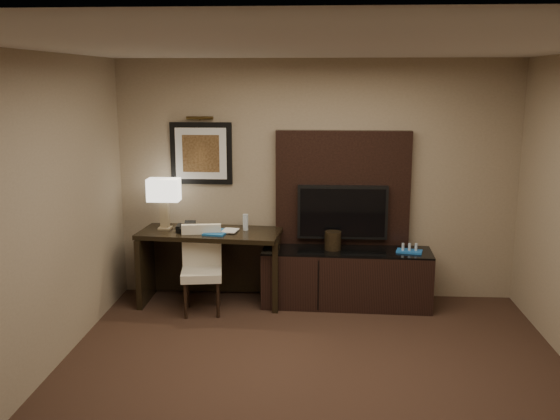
# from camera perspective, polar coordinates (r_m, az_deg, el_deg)

# --- Properties ---
(floor) EXTENTS (4.50, 5.00, 0.01)m
(floor) POSITION_cam_1_polar(r_m,az_deg,el_deg) (5.13, 2.94, -17.10)
(floor) COLOR #301D15
(floor) RESTS_ON ground
(ceiling) EXTENTS (4.50, 5.00, 0.01)m
(ceiling) POSITION_cam_1_polar(r_m,az_deg,el_deg) (4.49, 3.32, 14.71)
(ceiling) COLOR silver
(ceiling) RESTS_ON wall_back
(wall_back) EXTENTS (4.50, 0.01, 2.70)m
(wall_back) POSITION_cam_1_polar(r_m,az_deg,el_deg) (7.07, 3.31, 2.72)
(wall_back) COLOR gray
(wall_back) RESTS_ON floor
(wall_front) EXTENTS (4.50, 0.01, 2.70)m
(wall_front) POSITION_cam_1_polar(r_m,az_deg,el_deg) (2.28, 2.52, -17.84)
(wall_front) COLOR gray
(wall_front) RESTS_ON floor
(wall_left) EXTENTS (0.01, 5.00, 2.70)m
(wall_left) POSITION_cam_1_polar(r_m,az_deg,el_deg) (5.15, -22.78, -1.70)
(wall_left) COLOR gray
(wall_left) RESTS_ON floor
(desk) EXTENTS (1.60, 0.79, 0.83)m
(desk) POSITION_cam_1_polar(r_m,az_deg,el_deg) (7.05, -6.34, -5.19)
(desk) COLOR black
(desk) RESTS_ON floor
(credenza) EXTENTS (1.86, 0.58, 0.64)m
(credenza) POSITION_cam_1_polar(r_m,az_deg,el_deg) (6.98, 6.06, -6.17)
(credenza) COLOR black
(credenza) RESTS_ON floor
(tv_wall_panel) EXTENTS (1.50, 0.12, 1.30)m
(tv_wall_panel) POSITION_cam_1_polar(r_m,az_deg,el_deg) (7.03, 5.74, 1.97)
(tv_wall_panel) COLOR black
(tv_wall_panel) RESTS_ON wall_back
(tv) EXTENTS (1.00, 0.08, 0.60)m
(tv) POSITION_cam_1_polar(r_m,az_deg,el_deg) (6.98, 5.73, -0.20)
(tv) COLOR black
(tv) RESTS_ON tv_wall_panel
(artwork) EXTENTS (0.70, 0.04, 0.70)m
(artwork) POSITION_cam_1_polar(r_m,az_deg,el_deg) (7.13, -7.21, 5.16)
(artwork) COLOR black
(artwork) RESTS_ON wall_back
(picture_light) EXTENTS (0.04, 0.04, 0.30)m
(picture_light) POSITION_cam_1_polar(r_m,az_deg,el_deg) (7.06, -7.35, 8.35)
(picture_light) COLOR #443215
(picture_light) RESTS_ON wall_back
(desk_chair) EXTENTS (0.49, 0.55, 0.89)m
(desk_chair) POSITION_cam_1_polar(r_m,az_deg,el_deg) (6.75, -7.18, -5.74)
(desk_chair) COLOR #EEE3C7
(desk_chair) RESTS_ON floor
(table_lamp) EXTENTS (0.36, 0.23, 0.56)m
(table_lamp) POSITION_cam_1_polar(r_m,az_deg,el_deg) (7.05, -10.53, 0.50)
(table_lamp) COLOR tan
(table_lamp) RESTS_ON desk
(desk_phone) EXTENTS (0.22, 0.20, 0.10)m
(desk_phone) POSITION_cam_1_polar(r_m,az_deg,el_deg) (6.94, -8.52, -1.52)
(desk_phone) COLOR black
(desk_phone) RESTS_ON desk
(blue_folder) EXTENTS (0.28, 0.34, 0.02)m
(blue_folder) POSITION_cam_1_polar(r_m,az_deg,el_deg) (6.84, -5.82, -2.03)
(blue_folder) COLOR #18599D
(blue_folder) RESTS_ON desk
(book) EXTENTS (0.17, 0.04, 0.22)m
(book) POSITION_cam_1_polar(r_m,az_deg,el_deg) (6.87, -5.29, -1.07)
(book) COLOR #C2B498
(book) RESTS_ON desk
(water_bottle) EXTENTS (0.07, 0.07, 0.18)m
(water_bottle) POSITION_cam_1_polar(r_m,az_deg,el_deg) (6.92, -3.17, -1.12)
(water_bottle) COLOR silver
(water_bottle) RESTS_ON desk
(ice_bucket) EXTENTS (0.20, 0.20, 0.20)m
(ice_bucket) POSITION_cam_1_polar(r_m,az_deg,el_deg) (6.87, 4.85, -2.80)
(ice_bucket) COLOR black
(ice_bucket) RESTS_ON credenza
(minibar_tray) EXTENTS (0.30, 0.22, 0.10)m
(minibar_tray) POSITION_cam_1_polar(r_m,az_deg,el_deg) (6.90, 11.75, -3.40)
(minibar_tray) COLOR blue
(minibar_tray) RESTS_ON credenza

